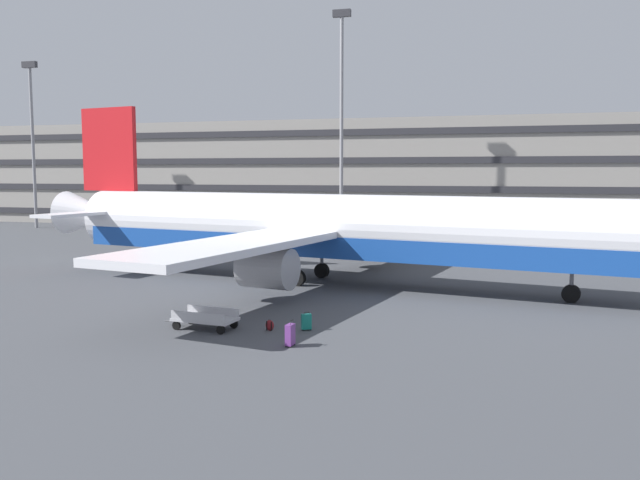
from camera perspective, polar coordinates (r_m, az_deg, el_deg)
The scene contains 9 objects.
ground_plane at distance 41.03m, azimuth -5.73°, elevation -3.26°, with size 600.00×600.00×0.00m, color #424449.
terminal_structure at distance 81.62m, azimuth 5.34°, elevation 5.64°, with size 169.67×16.44×12.40m.
airliner at distance 38.64m, azimuth 0.44°, elevation 0.92°, with size 40.71×33.14×10.83m.
light_mast_far_left at distance 84.16m, azimuth -23.48°, elevation 8.57°, with size 1.80×0.50×19.03m.
light_mast_left at distance 67.50m, azimuth 1.86°, elevation 11.31°, with size 1.80×0.50×22.40m.
suitcase_scuffed at distance 25.02m, azimuth -2.58°, elevation -8.13°, with size 0.28×0.47×1.00m.
suitcase_black at distance 27.46m, azimuth -1.18°, elevation -7.02°, with size 0.45×0.39×0.78m.
backpack_small at distance 27.52m, azimuth -4.34°, elevation -7.34°, with size 0.36×0.23×0.49m.
baggage_cart at distance 28.08m, azimuth -9.84°, elevation -6.70°, with size 3.35×1.53×0.82m.
Camera 1 is at (14.97, -37.65, 6.49)m, focal length 37.23 mm.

